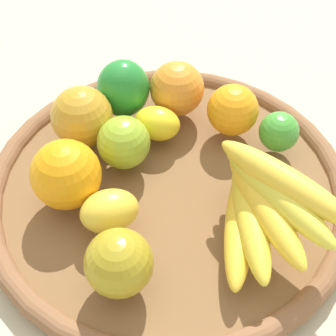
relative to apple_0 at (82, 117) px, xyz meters
name	(u,v)px	position (x,y,z in m)	size (l,w,h in m)	color
ground_plane	(168,195)	(-0.13, 0.01, -0.07)	(2.40, 2.40, 0.00)	#C0B998
basket	(168,188)	(-0.13, 0.01, -0.06)	(0.46, 0.46, 0.03)	brown
apple_0	(82,117)	(0.00, 0.00, 0.00)	(0.08, 0.08, 0.08)	gold
banana_bunch	(263,205)	(-0.26, 0.02, 0.01)	(0.17, 0.17, 0.09)	yellow
apple_2	(124,142)	(-0.07, 0.01, -0.01)	(0.07, 0.07, 0.07)	#92B82D
orange_2	(66,174)	(-0.04, 0.09, 0.00)	(0.08, 0.08, 0.08)	orange
orange_1	(177,89)	(-0.08, -0.11, 0.00)	(0.07, 0.07, 0.07)	orange
lemon_1	(109,211)	(-0.11, 0.10, -0.02)	(0.07, 0.05, 0.05)	yellow
orange_0	(233,110)	(-0.16, -0.11, -0.01)	(0.07, 0.07, 0.07)	orange
apple_1	(119,263)	(-0.16, 0.16, 0.00)	(0.07, 0.07, 0.07)	#A69220
lime_0	(279,132)	(-0.23, -0.11, -0.01)	(0.05, 0.05, 0.05)	green
lemon_0	(157,123)	(-0.08, -0.05, -0.02)	(0.06, 0.05, 0.05)	yellow
bell_pepper	(123,88)	(-0.02, -0.07, 0.00)	(0.07, 0.07, 0.08)	#268A34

